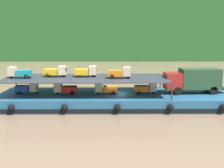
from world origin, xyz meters
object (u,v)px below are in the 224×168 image
(mini_truck_lower_fore, at_px, (146,88))
(mini_truck_upper_fore, at_px, (86,71))
(mini_truck_upper_mid, at_px, (56,71))
(mini_truck_upper_stern, at_px, (19,72))
(cargo_barge, at_px, (117,99))
(mini_truck_lower_mid, at_px, (106,88))
(mini_truck_lower_stern, at_px, (27,88))
(mini_truck_lower_aft, at_px, (65,89))
(mini_truck_upper_bow, at_px, (120,73))
(covered_lorry, at_px, (193,80))

(mini_truck_lower_fore, xyz_separation_m, mini_truck_upper_fore, (-7.50, 0.71, 2.00))
(mini_truck_upper_mid, height_order, mini_truck_upper_fore, same)
(mini_truck_upper_stern, relative_size, mini_truck_upper_mid, 0.99)
(cargo_barge, height_order, mini_truck_lower_mid, mini_truck_lower_mid)
(mini_truck_lower_stern, xyz_separation_m, mini_truck_lower_aft, (4.80, -0.41, 0.00))
(mini_truck_lower_stern, distance_m, mini_truck_lower_fore, 14.84)
(mini_truck_lower_mid, bearing_deg, cargo_barge, 7.26)
(mini_truck_lower_fore, xyz_separation_m, mini_truck_upper_bow, (-3.26, -0.44, 2.00))
(covered_lorry, distance_m, mini_truck_upper_fore, 13.49)
(mini_truck_lower_stern, bearing_deg, mini_truck_upper_fore, 4.79)
(mini_truck_lower_aft, distance_m, mini_truck_upper_fore, 3.38)
(mini_truck_lower_aft, bearing_deg, mini_truck_upper_mid, 140.14)
(mini_truck_lower_mid, xyz_separation_m, mini_truck_upper_fore, (-2.47, 0.95, 2.00))
(mini_truck_lower_aft, xyz_separation_m, mini_truck_upper_mid, (-1.30, 1.08, 2.00))
(mini_truck_upper_fore, height_order, mini_truck_upper_bow, same)
(mini_truck_lower_stern, bearing_deg, covered_lorry, 0.22)
(cargo_barge, xyz_separation_m, covered_lorry, (9.61, 0.24, 2.44))
(covered_lorry, bearing_deg, mini_truck_upper_fore, 177.72)
(covered_lorry, relative_size, mini_truck_lower_fore, 2.88)
(mini_truck_lower_stern, xyz_separation_m, mini_truck_upper_fore, (7.33, 0.61, 2.00))
(mini_truck_upper_stern, bearing_deg, mini_truck_upper_mid, 12.86)
(cargo_barge, distance_m, mini_truck_upper_mid, 8.44)
(mini_truck_upper_mid, relative_size, mini_truck_upper_bow, 1.00)
(mini_truck_lower_mid, height_order, mini_truck_upper_bow, mini_truck_upper_bow)
(mini_truck_lower_aft, xyz_separation_m, mini_truck_upper_stern, (-5.53, 0.12, 2.00))
(covered_lorry, xyz_separation_m, mini_truck_upper_fore, (-13.44, 0.54, 1.00))
(covered_lorry, bearing_deg, mini_truck_lower_fore, -178.36)
(mini_truck_lower_fore, xyz_separation_m, mini_truck_upper_mid, (-11.33, 0.76, 2.00))
(mini_truck_lower_stern, bearing_deg, mini_truck_lower_aft, -4.89)
(mini_truck_lower_stern, xyz_separation_m, mini_truck_lower_fore, (14.84, -0.09, 0.00))
(cargo_barge, height_order, covered_lorry, covered_lorry)
(mini_truck_lower_fore, bearing_deg, mini_truck_upper_bow, -172.39)
(mini_truck_lower_stern, xyz_separation_m, mini_truck_upper_mid, (3.50, 0.67, 2.00))
(covered_lorry, distance_m, mini_truck_lower_stern, 20.80)
(cargo_barge, xyz_separation_m, mini_truck_upper_fore, (-3.83, 0.77, 3.44))
(cargo_barge, bearing_deg, mini_truck_upper_fore, 168.60)
(cargo_barge, relative_size, mini_truck_lower_mid, 10.52)
(mini_truck_lower_stern, height_order, mini_truck_lower_mid, same)
(cargo_barge, relative_size, mini_truck_upper_bow, 10.52)
(cargo_barge, xyz_separation_m, mini_truck_upper_bow, (0.41, -0.37, 3.44))
(mini_truck_lower_fore, bearing_deg, mini_truck_lower_mid, -177.26)
(mini_truck_lower_aft, relative_size, mini_truck_upper_bow, 0.99)
(mini_truck_lower_aft, bearing_deg, mini_truck_lower_mid, 0.91)
(covered_lorry, relative_size, mini_truck_lower_stern, 2.88)
(covered_lorry, bearing_deg, mini_truck_lower_stern, -179.78)
(mini_truck_upper_mid, distance_m, mini_truck_upper_fore, 3.83)
(cargo_barge, relative_size, mini_truck_upper_fore, 10.65)
(mini_truck_lower_mid, distance_m, mini_truck_upper_stern, 10.72)
(mini_truck_upper_fore, bearing_deg, covered_lorry, -2.28)
(covered_lorry, distance_m, mini_truck_upper_stern, 21.53)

